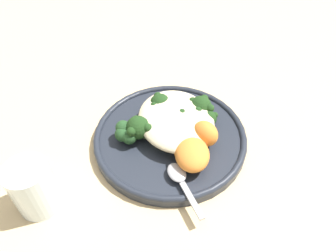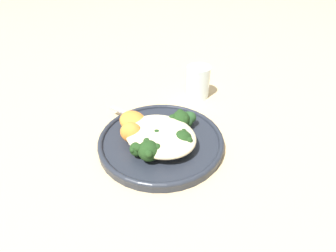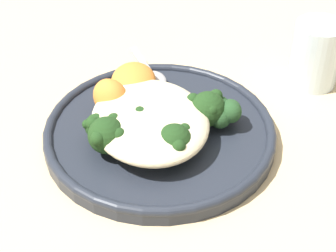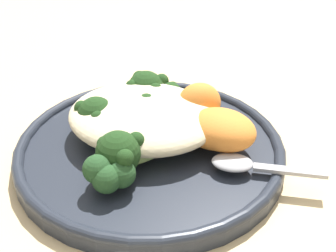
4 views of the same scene
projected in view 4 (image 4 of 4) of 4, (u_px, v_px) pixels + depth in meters
The scene contains 15 objects.
ground_plane at pixel (144, 149), 0.50m from camera, with size 4.00×4.00×0.00m, color #D6B784.
plate at pixel (150, 149), 0.48m from camera, with size 0.28×0.28×0.02m.
quinoa_mound at pixel (143, 116), 0.48m from camera, with size 0.16×0.13×0.04m, color beige.
broccoli_stalk_0 at pixel (174, 106), 0.51m from camera, with size 0.06×0.10×0.03m.
broccoli_stalk_1 at pixel (150, 94), 0.52m from camera, with size 0.10×0.09×0.04m.
broccoli_stalk_2 at pixel (152, 114), 0.49m from camera, with size 0.08×0.04×0.04m.
broccoli_stalk_3 at pixel (115, 120), 0.48m from camera, with size 0.13×0.05×0.04m.
broccoli_stalk_4 at pixel (115, 125), 0.48m from camera, with size 0.12×0.05×0.03m.
broccoli_stalk_5 at pixel (148, 131), 0.47m from camera, with size 0.08×0.05×0.03m.
broccoli_stalk_6 at pixel (131, 151), 0.43m from camera, with size 0.08×0.10×0.04m.
sweet_potato_chunk_0 at pixel (212, 129), 0.47m from camera, with size 0.07×0.05×0.03m, color orange.
sweet_potato_chunk_1 at pixel (223, 127), 0.47m from camera, with size 0.07×0.06×0.04m, color orange.
sweet_potato_chunk_2 at pixel (199, 104), 0.49m from camera, with size 0.05×0.04×0.05m, color orange.
kale_tuft at pixel (110, 170), 0.41m from camera, with size 0.05×0.05×0.03m.
spoon at pixel (244, 164), 0.44m from camera, with size 0.11×0.03×0.01m.
Camera 4 is at (0.14, -0.39, 0.29)m, focal length 50.00 mm.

